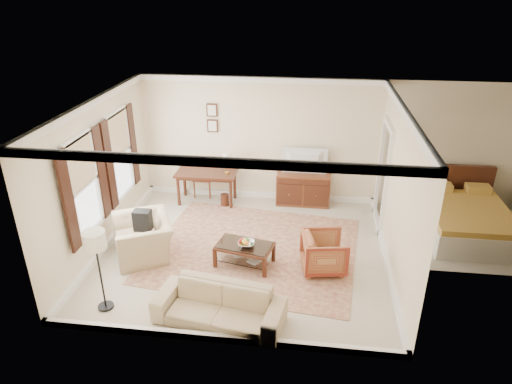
% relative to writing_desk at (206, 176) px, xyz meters
% --- Properties ---
extents(room_shell, '(5.51, 5.01, 2.91)m').
position_rel_writing_desk_xyz_m(room_shell, '(1.19, -2.05, 1.82)').
color(room_shell, beige).
rests_on(room_shell, ground).
extents(annex_bedroom, '(3.00, 2.70, 2.90)m').
position_rel_writing_desk_xyz_m(annex_bedroom, '(5.68, -0.90, -0.31)').
color(annex_bedroom, beige).
rests_on(annex_bedroom, ground).
extents(window_front, '(0.12, 1.56, 1.80)m').
position_rel_writing_desk_xyz_m(window_front, '(-1.51, -2.75, 0.90)').
color(window_front, '#CCB284').
rests_on(window_front, room_shell).
extents(window_rear, '(0.12, 1.56, 1.80)m').
position_rel_writing_desk_xyz_m(window_rear, '(-1.51, -1.15, 0.90)').
color(window_rear, '#CCB284').
rests_on(window_rear, room_shell).
extents(doorway, '(0.10, 1.12, 2.25)m').
position_rel_writing_desk_xyz_m(doorway, '(3.90, -0.55, 0.42)').
color(doorway, white).
rests_on(doorway, room_shell).
extents(rug, '(4.26, 3.77, 0.01)m').
position_rel_writing_desk_xyz_m(rug, '(1.38, -1.96, -0.65)').
color(rug, maroon).
rests_on(rug, room_shell).
extents(writing_desk, '(1.39, 0.70, 0.76)m').
position_rel_writing_desk_xyz_m(writing_desk, '(0.00, 0.00, 0.00)').
color(writing_desk, '#3E1C11').
rests_on(writing_desk, room_shell).
extents(desk_chair, '(0.53, 0.53, 1.05)m').
position_rel_writing_desk_xyz_m(desk_chair, '(-0.16, 0.35, -0.13)').
color(desk_chair, brown).
rests_on(desk_chair, room_shell).
extents(desk_lamp, '(0.32, 0.32, 0.50)m').
position_rel_writing_desk_xyz_m(desk_lamp, '(0.49, 0.00, 0.36)').
color(desk_lamp, silver).
rests_on(desk_lamp, writing_desk).
extents(framed_prints, '(0.25, 0.04, 0.68)m').
position_rel_writing_desk_xyz_m(framed_prints, '(0.10, 0.42, 1.29)').
color(framed_prints, '#3E1C11').
rests_on(framed_prints, room_shell).
extents(sideboard, '(1.23, 0.47, 0.76)m').
position_rel_writing_desk_xyz_m(sideboard, '(2.25, 0.18, -0.27)').
color(sideboard, brown).
rests_on(sideboard, room_shell).
extents(tv, '(1.00, 0.57, 0.13)m').
position_rel_writing_desk_xyz_m(tv, '(2.25, 0.16, 0.60)').
color(tv, black).
rests_on(tv, sideboard).
extents(coffee_table, '(1.12, 0.80, 0.43)m').
position_rel_writing_desk_xyz_m(coffee_table, '(1.27, -2.50, -0.32)').
color(coffee_table, '#3E1C11').
rests_on(coffee_table, room_shell).
extents(fruit_bowl, '(0.42, 0.42, 0.10)m').
position_rel_writing_desk_xyz_m(fruit_bowl, '(1.31, -2.53, -0.17)').
color(fruit_bowl, silver).
rests_on(fruit_bowl, coffee_table).
extents(book_a, '(0.27, 0.14, 0.38)m').
position_rel_writing_desk_xyz_m(book_a, '(1.05, -2.43, -0.48)').
color(book_a, brown).
rests_on(book_a, coffee_table).
extents(book_b, '(0.25, 0.17, 0.38)m').
position_rel_writing_desk_xyz_m(book_b, '(1.39, -2.52, -0.49)').
color(book_b, brown).
rests_on(book_b, coffee_table).
extents(striped_armchair, '(0.83, 0.87, 0.78)m').
position_rel_writing_desk_xyz_m(striped_armchair, '(2.72, -2.47, -0.26)').
color(striped_armchair, maroon).
rests_on(striped_armchair, room_shell).
extents(club_armchair, '(1.21, 1.38, 1.02)m').
position_rel_writing_desk_xyz_m(club_armchair, '(-0.68, -2.42, -0.14)').
color(club_armchair, tan).
rests_on(club_armchair, room_shell).
extents(backpack, '(0.34, 0.39, 0.40)m').
position_rel_writing_desk_xyz_m(backpack, '(-0.67, -2.38, 0.11)').
color(backpack, black).
rests_on(backpack, club_armchair).
extents(sofa, '(2.06, 0.89, 0.78)m').
position_rel_writing_desk_xyz_m(sofa, '(1.12, -4.08, -0.26)').
color(sofa, tan).
rests_on(sofa, room_shell).
extents(floor_lamp, '(0.35, 0.35, 1.41)m').
position_rel_writing_desk_xyz_m(floor_lamp, '(-0.78, -4.00, 0.52)').
color(floor_lamp, black).
rests_on(floor_lamp, room_shell).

